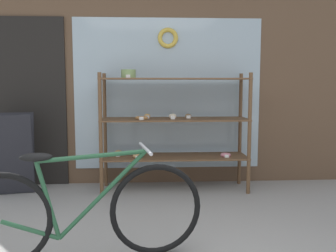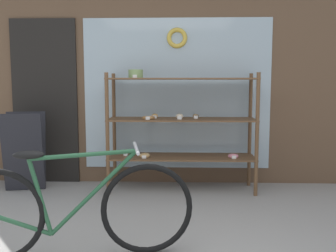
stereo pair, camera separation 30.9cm
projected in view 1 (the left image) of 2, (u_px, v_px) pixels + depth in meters
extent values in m
cube|color=brown|center=(152.00, 55.00, 4.75)|extent=(5.46, 0.08, 3.28)
cube|color=#A3B7C1|center=(168.00, 94.00, 4.76)|extent=(2.36, 0.02, 1.90)
cube|color=black|center=(32.00, 102.00, 4.68)|extent=(0.84, 0.03, 2.10)
torus|color=gold|center=(168.00, 38.00, 4.67)|extent=(0.26, 0.06, 0.26)
cylinder|color=brown|center=(101.00, 135.00, 4.22)|extent=(0.04, 0.04, 1.41)
cylinder|color=brown|center=(249.00, 134.00, 4.31)|extent=(0.04, 0.04, 1.41)
cylinder|color=brown|center=(105.00, 130.00, 4.66)|extent=(0.04, 0.04, 1.41)
cylinder|color=brown|center=(240.00, 129.00, 4.75)|extent=(0.04, 0.04, 1.41)
cube|color=brown|center=(174.00, 157.00, 4.52)|extent=(1.75, 0.49, 0.02)
cube|color=brown|center=(175.00, 119.00, 4.47)|extent=(1.75, 0.49, 0.02)
cube|color=brown|center=(175.00, 79.00, 4.41)|extent=(1.75, 0.49, 0.02)
ellipsoid|color=brown|center=(188.00, 116.00, 4.52)|extent=(0.07, 0.06, 0.05)
cube|color=white|center=(189.00, 117.00, 4.48)|extent=(0.05, 0.00, 0.04)
cylinder|color=#7A995B|center=(128.00, 74.00, 4.33)|extent=(0.17, 0.17, 0.10)
cube|color=white|center=(128.00, 76.00, 4.24)|extent=(0.05, 0.00, 0.04)
ellipsoid|color=tan|center=(147.00, 116.00, 4.51)|extent=(0.08, 0.06, 0.05)
cube|color=white|center=(147.00, 117.00, 4.46)|extent=(0.05, 0.00, 0.04)
torus|color=#B27A42|center=(142.00, 118.00, 4.38)|extent=(0.15, 0.15, 0.03)
cube|color=white|center=(141.00, 118.00, 4.30)|extent=(0.05, 0.00, 0.04)
torus|color=pink|center=(226.00, 155.00, 4.49)|extent=(0.12, 0.12, 0.04)
cube|color=white|center=(227.00, 156.00, 4.42)|extent=(0.05, 0.00, 0.04)
ellipsoid|color=#AD7F4C|center=(118.00, 153.00, 4.53)|extent=(0.10, 0.09, 0.07)
cube|color=white|center=(118.00, 155.00, 4.47)|extent=(0.05, 0.00, 0.04)
ellipsoid|color=beige|center=(173.00, 116.00, 4.41)|extent=(0.09, 0.08, 0.06)
cube|color=white|center=(173.00, 118.00, 4.36)|extent=(0.05, 0.00, 0.04)
torus|color=tan|center=(138.00, 156.00, 4.41)|extent=(0.13, 0.13, 0.04)
cube|color=white|center=(138.00, 157.00, 4.34)|extent=(0.05, 0.00, 0.04)
torus|color=black|center=(1.00, 222.00, 2.56)|extent=(0.69, 0.16, 0.69)
torus|color=black|center=(157.00, 209.00, 2.80)|extent=(0.69, 0.16, 0.69)
cylinder|color=#235133|center=(103.00, 194.00, 2.70)|extent=(0.64, 0.14, 0.63)
cylinder|color=#235133|center=(92.00, 156.00, 2.65)|extent=(0.76, 0.16, 0.07)
cylinder|color=#235133|center=(48.00, 201.00, 2.61)|extent=(0.17, 0.06, 0.57)
cylinder|color=#235133|center=(31.00, 230.00, 2.61)|extent=(0.39, 0.10, 0.19)
ellipsoid|color=black|center=(36.00, 157.00, 2.56)|extent=(0.23, 0.13, 0.06)
cylinder|color=#B2B2B7|center=(145.00, 148.00, 2.73)|extent=(0.10, 0.46, 0.02)
cube|color=#232328|center=(11.00, 155.00, 4.24)|extent=(0.49, 0.29, 0.94)
cube|color=#232328|center=(14.00, 152.00, 4.42)|extent=(0.49, 0.29, 0.94)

